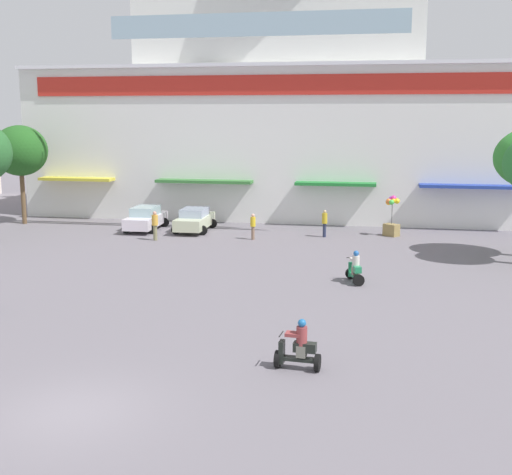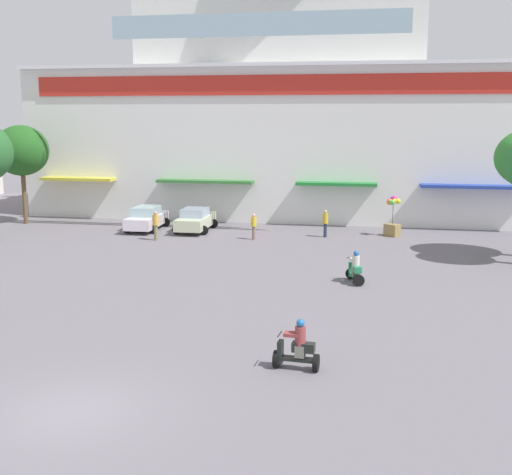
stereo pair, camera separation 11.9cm
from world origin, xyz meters
name	(u,v)px [view 1 (the left image)]	position (x,y,z in m)	size (l,w,h in m)	color
ground_plane	(206,285)	(0.00, 13.00, 0.00)	(128.00, 128.00, 0.00)	slate
colonial_building	(284,103)	(0.00, 36.55, 8.29)	(36.30, 18.06, 19.70)	white
plaza_tree_0	(20,151)	(-16.60, 26.85, 4.99)	(3.64, 3.66, 6.72)	brown
parked_car_0	(146,218)	(-7.49, 25.98, 0.77)	(2.38, 4.44, 1.54)	white
parked_car_1	(195,220)	(-4.23, 26.13, 0.76)	(2.38, 4.36, 1.50)	beige
scooter_rider_2	(298,349)	(5.24, 3.89, 0.64)	(1.38, 0.62, 1.56)	black
scooter_rider_3	(355,269)	(6.47, 14.57, 0.62)	(0.92, 1.52, 1.49)	black
pedestrian_0	(253,225)	(0.02, 23.95, 0.90)	(0.44, 0.44, 1.58)	#7F634F
pedestrian_1	(155,224)	(-5.69, 22.64, 1.00)	(0.48, 0.48, 1.76)	#797753
pedestrian_2	(325,222)	(4.18, 25.56, 0.96)	(0.40, 0.40, 1.68)	#262C47
balloon_vendor_cart	(392,218)	(8.22, 26.70, 1.10)	(1.08, 1.03, 2.52)	olive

